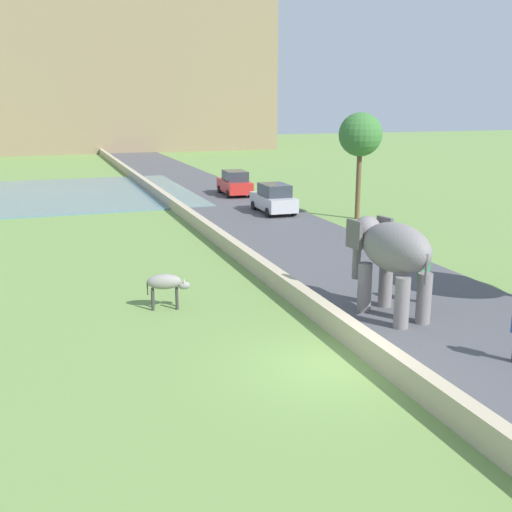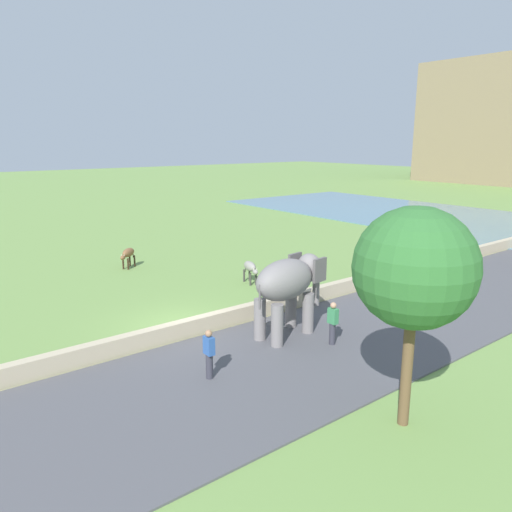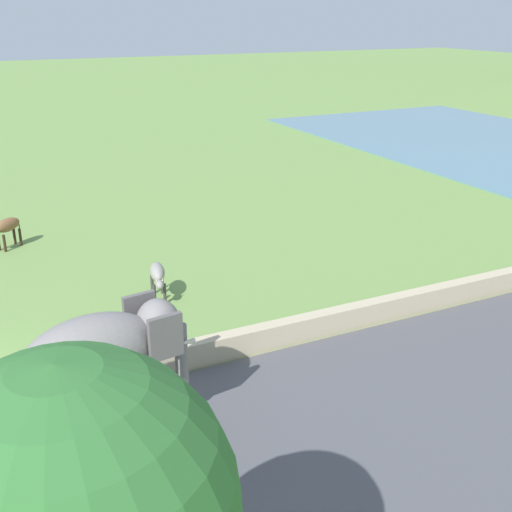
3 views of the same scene
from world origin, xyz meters
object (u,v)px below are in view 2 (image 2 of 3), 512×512
(person_beside_elephant, at_px, (333,323))
(cow_brown, at_px, (128,254))
(cow_grey, at_px, (250,268))
(person_trailing, at_px, (209,353))
(elephant, at_px, (289,284))

(person_beside_elephant, xyz_separation_m, cow_brown, (-14.81, -1.25, -0.04))
(cow_grey, bearing_deg, person_trailing, -44.07)
(elephant, height_order, cow_grey, elephant)
(person_beside_elephant, bearing_deg, person_trailing, -96.11)
(elephant, bearing_deg, cow_brown, -177.24)
(person_trailing, relative_size, cow_grey, 1.15)
(person_beside_elephant, height_order, cow_grey, person_beside_elephant)
(elephant, height_order, person_trailing, elephant)
(cow_grey, relative_size, cow_brown, 1.09)
(person_beside_elephant, relative_size, cow_brown, 1.25)
(elephant, xyz_separation_m, person_beside_elephant, (1.67, 0.62, -1.16))
(elephant, xyz_separation_m, cow_brown, (-13.14, -0.63, -1.20))
(person_beside_elephant, bearing_deg, elephant, -159.74)
(cow_brown, bearing_deg, person_beside_elephant, 4.83)
(elephant, relative_size, person_beside_elephant, 2.18)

